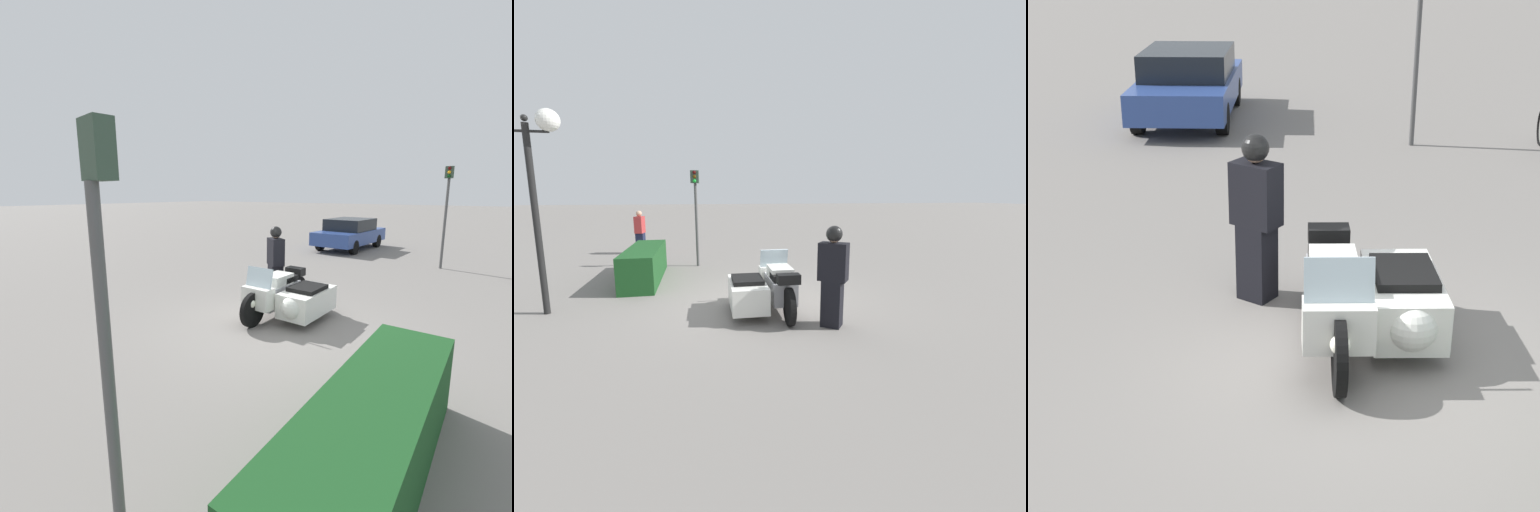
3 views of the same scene
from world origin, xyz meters
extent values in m
plane|color=slate|center=(0.00, 0.00, 0.00)|extent=(160.00, 160.00, 0.00)
cylinder|color=black|center=(0.28, -0.41, 0.35)|extent=(0.70, 0.12, 0.70)
cylinder|color=black|center=(-1.46, -0.37, 0.35)|extent=(0.70, 0.12, 0.70)
cylinder|color=black|center=(-0.74, 0.30, 0.27)|extent=(0.55, 0.11, 0.55)
cube|color=#B7B7BC|center=(-0.59, -0.39, 0.47)|extent=(1.24, 0.50, 0.45)
cube|color=silver|center=(-0.59, -0.39, 0.79)|extent=(0.68, 0.46, 0.24)
cube|color=black|center=(-0.87, -0.38, 0.77)|extent=(0.50, 0.46, 0.12)
cube|color=silver|center=(0.10, -0.41, 0.56)|extent=(0.34, 0.64, 0.44)
cube|color=silver|center=(0.05, -0.41, 0.97)|extent=(0.13, 0.61, 0.40)
sphere|color=white|center=(0.32, -0.41, 0.49)|extent=(0.18, 0.18, 0.18)
cube|color=silver|center=(-0.68, 0.30, 0.41)|extent=(1.40, 0.73, 0.50)
sphere|color=silver|center=(-0.10, 0.28, 0.44)|extent=(0.47, 0.47, 0.47)
cube|color=black|center=(-0.68, 0.30, 0.70)|extent=(0.77, 0.61, 0.09)
cube|color=black|center=(-1.35, -0.37, 0.84)|extent=(0.25, 0.43, 0.18)
cube|color=black|center=(-1.64, -1.11, 0.43)|extent=(0.45, 0.46, 0.85)
cube|color=black|center=(-1.64, -1.11, 1.19)|extent=(0.54, 0.58, 0.68)
sphere|color=tan|center=(-1.64, -1.11, 1.65)|extent=(0.23, 0.23, 0.23)
sphere|color=black|center=(-1.64, -1.11, 1.69)|extent=(0.29, 0.29, 0.29)
cube|color=#19471E|center=(2.65, 2.71, 0.46)|extent=(3.36, 0.85, 0.91)
cylinder|color=black|center=(0.13, 4.25, 1.83)|extent=(0.12, 0.12, 3.66)
cylinder|color=black|center=(0.13, 4.25, 3.51)|extent=(0.05, 0.78, 0.05)
sphere|color=white|center=(0.13, 3.86, 3.72)|extent=(0.41, 0.41, 0.41)
sphere|color=black|center=(0.13, 4.25, 3.74)|extent=(0.12, 0.12, 0.12)
cylinder|color=#4C4C4C|center=(4.29, 1.27, 1.36)|extent=(0.09, 0.09, 2.72)
cube|color=#334738|center=(4.24, 1.28, 2.92)|extent=(0.17, 0.28, 0.40)
sphere|color=#410707|center=(4.17, 1.29, 3.05)|extent=(0.11, 0.11, 0.11)
sphere|color=#462D06|center=(4.17, 1.29, 2.92)|extent=(0.11, 0.11, 0.11)
sphere|color=green|center=(4.17, 1.29, 2.79)|extent=(0.11, 0.11, 0.11)
cube|color=#191E38|center=(7.26, 3.53, 0.42)|extent=(0.39, 0.35, 0.84)
cube|color=#B23333|center=(7.26, 3.53, 1.17)|extent=(0.53, 0.37, 0.66)
sphere|color=tan|center=(7.26, 3.53, 1.61)|extent=(0.23, 0.23, 0.23)
camera|label=1|loc=(5.50, 3.47, 2.64)|focal=24.00mm
camera|label=2|loc=(-7.22, 1.19, 2.37)|focal=24.00mm
camera|label=3|loc=(6.13, -1.10, 3.78)|focal=55.00mm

